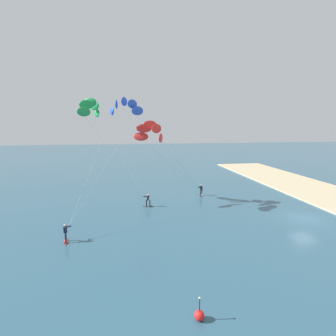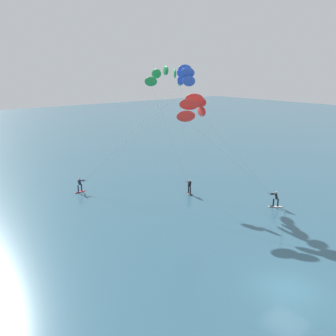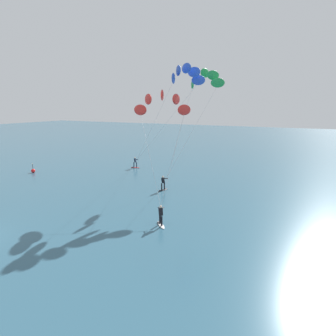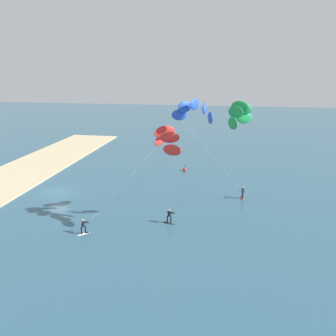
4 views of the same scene
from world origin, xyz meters
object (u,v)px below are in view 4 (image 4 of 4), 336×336
kitesurfer_nearshore (236,119)px  marker_buoy (185,169)px  kitesurfer_mid_water (162,141)px  kitesurfer_far_out (197,116)px

kitesurfer_nearshore → marker_buoy: size_ratio=9.96×
kitesurfer_nearshore → marker_buoy: (-22.49, -7.46, -11.74)m
kitesurfer_nearshore → kitesurfer_mid_water: bearing=-104.1°
kitesurfer_mid_water → kitesurfer_far_out: size_ratio=0.79×
kitesurfer_mid_water → marker_buoy: bearing=-179.4°
kitesurfer_far_out → kitesurfer_nearshore: bearing=73.5°
kitesurfer_nearshore → marker_buoy: kitesurfer_nearshore is taller
kitesurfer_nearshore → kitesurfer_far_out: bearing=-106.5°
kitesurfer_far_out → marker_buoy: (-21.42, -3.83, -11.84)m
kitesurfer_far_out → marker_buoy: kitesurfer_far_out is taller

